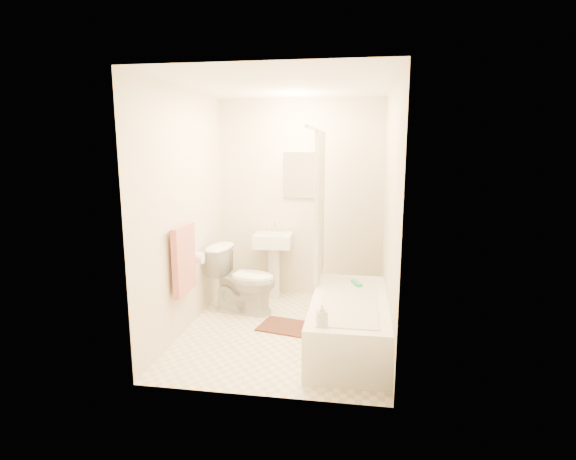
% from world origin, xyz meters
% --- Properties ---
extents(floor, '(2.40, 2.40, 0.00)m').
position_xyz_m(floor, '(0.00, 0.00, 0.00)').
color(floor, beige).
rests_on(floor, ground).
extents(ceiling, '(2.40, 2.40, 0.00)m').
position_xyz_m(ceiling, '(0.00, 0.00, 2.40)').
color(ceiling, white).
rests_on(ceiling, ground).
extents(wall_back, '(2.00, 0.02, 2.40)m').
position_xyz_m(wall_back, '(0.00, 1.20, 1.20)').
color(wall_back, beige).
rests_on(wall_back, ground).
extents(wall_left, '(0.02, 2.40, 2.40)m').
position_xyz_m(wall_left, '(-1.00, 0.00, 1.20)').
color(wall_left, beige).
rests_on(wall_left, ground).
extents(wall_right, '(0.02, 2.40, 2.40)m').
position_xyz_m(wall_right, '(1.00, 0.00, 1.20)').
color(wall_right, beige).
rests_on(wall_right, ground).
extents(mirror, '(0.40, 0.03, 0.55)m').
position_xyz_m(mirror, '(0.00, 1.18, 1.50)').
color(mirror, white).
rests_on(mirror, wall_back).
extents(curtain_rod, '(0.03, 1.70, 0.03)m').
position_xyz_m(curtain_rod, '(0.30, 0.10, 2.00)').
color(curtain_rod, silver).
rests_on(curtain_rod, wall_back).
extents(shower_curtain, '(0.04, 0.80, 1.55)m').
position_xyz_m(shower_curtain, '(0.30, 0.50, 1.22)').
color(shower_curtain, silver).
rests_on(shower_curtain, curtain_rod).
extents(towel_bar, '(0.02, 0.60, 0.02)m').
position_xyz_m(towel_bar, '(-0.96, -0.25, 1.10)').
color(towel_bar, silver).
rests_on(towel_bar, wall_left).
extents(towel, '(0.06, 0.45, 0.66)m').
position_xyz_m(towel, '(-0.93, -0.25, 0.78)').
color(towel, '#CC7266').
rests_on(towel, towel_bar).
extents(toilet_paper, '(0.11, 0.12, 0.12)m').
position_xyz_m(toilet_paper, '(-0.93, 0.12, 0.70)').
color(toilet_paper, white).
rests_on(toilet_paper, wall_left).
extents(toilet, '(0.81, 0.54, 0.74)m').
position_xyz_m(toilet, '(-0.54, 0.49, 0.37)').
color(toilet, white).
rests_on(toilet, floor).
extents(sink, '(0.46, 0.37, 0.88)m').
position_xyz_m(sink, '(-0.30, 1.00, 0.44)').
color(sink, white).
rests_on(sink, floor).
extents(bathtub, '(0.70, 1.59, 0.45)m').
position_xyz_m(bathtub, '(0.65, -0.20, 0.22)').
color(bathtub, white).
rests_on(bathtub, floor).
extents(bath_mat, '(0.61, 0.51, 0.02)m').
position_xyz_m(bath_mat, '(0.00, 0.11, 0.01)').
color(bath_mat, '#4A2C20').
rests_on(bath_mat, floor).
extents(soap_bottle, '(0.10, 0.10, 0.18)m').
position_xyz_m(soap_bottle, '(0.45, -0.85, 0.53)').
color(soap_bottle, white).
rests_on(soap_bottle, bathtub).
extents(scrub_brush, '(0.12, 0.20, 0.04)m').
position_xyz_m(scrub_brush, '(0.71, 0.24, 0.47)').
color(scrub_brush, '#30BB6C').
rests_on(scrub_brush, bathtub).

